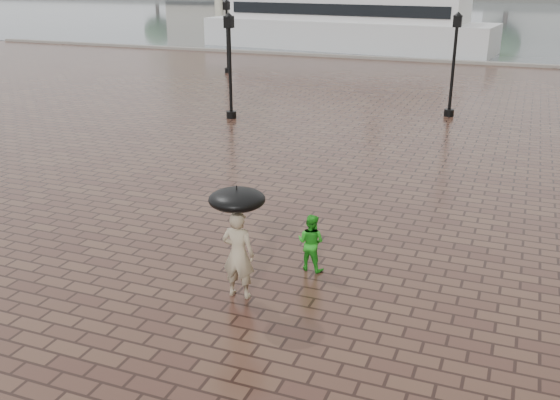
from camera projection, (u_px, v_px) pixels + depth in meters
name	position (u px, v px, depth m)	size (l,w,h in m)	color
ground	(271.00, 210.00, 17.09)	(300.00, 300.00, 0.00)	#3C221B
harbour_water	(494.00, 13.00, 97.45)	(240.00, 240.00, 0.00)	#464E56
quay_edge	(438.00, 62.00, 45.04)	(80.00, 0.60, 0.30)	slate
street_lamps	(372.00, 51.00, 32.09)	(21.44, 14.44, 4.40)	black
adult_pedestrian	(238.00, 254.00, 12.29)	(0.67, 0.44, 1.84)	tan
child_pedestrian	(311.00, 242.00, 13.51)	(0.62, 0.48, 1.28)	#209C1C
ferry_near	(346.00, 20.00, 51.87)	(24.83, 8.29, 7.99)	#BBBBBB
umbrella	(237.00, 199.00, 11.89)	(1.10, 1.10, 1.18)	black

